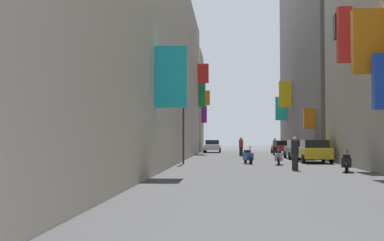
# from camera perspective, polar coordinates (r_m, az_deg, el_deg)

# --- Properties ---
(ground_plane) EXTENTS (140.00, 140.00, 0.00)m
(ground_plane) POSITION_cam_1_polar(r_m,az_deg,el_deg) (33.91, 7.35, -4.79)
(ground_plane) COLOR #424244
(building_left_near) EXTENTS (7.40, 50.41, 13.58)m
(building_left_near) POSITION_cam_1_polar(r_m,az_deg,el_deg) (30.13, -7.71, 7.83)
(building_left_near) COLOR #BCB29E
(building_left_near) RESTS_ON ground
(building_left_mid_c) EXTENTS (6.85, 8.22, 12.08)m
(building_left_mid_c) POSITION_cam_1_polar(r_m,az_deg,el_deg) (60.19, -1.67, 2.14)
(building_left_mid_c) COLOR #9E9384
(building_left_mid_c) RESTS_ON ground
(building_right_mid_c) EXTENTS (7.28, 27.62, 20.81)m
(building_right_mid_c) POSITION_cam_1_polar(r_m,az_deg,el_deg) (51.72, 15.25, 7.77)
(building_right_mid_c) COLOR slate
(building_right_mid_c) RESTS_ON ground
(parked_car_grey) EXTENTS (1.90, 4.49, 1.48)m
(parked_car_grey) POSITION_cam_1_polar(r_m,az_deg,el_deg) (38.47, 12.40, -3.28)
(parked_car_grey) COLOR slate
(parked_car_grey) RESTS_ON ground
(parked_car_yellow) EXTENTS (1.93, 3.99, 1.50)m
(parked_car_yellow) POSITION_cam_1_polar(r_m,az_deg,el_deg) (33.06, 14.11, -3.45)
(parked_car_yellow) COLOR gold
(parked_car_yellow) RESTS_ON ground
(parked_car_white) EXTENTS (1.87, 4.26, 1.40)m
(parked_car_white) POSITION_cam_1_polar(r_m,az_deg,el_deg) (54.95, 2.41, -2.99)
(parked_car_white) COLOR white
(parked_car_white) RESTS_ON ground
(parked_car_red) EXTENTS (1.96, 4.11, 1.37)m
(parked_car_red) POSITION_cam_1_polar(r_m,az_deg,el_deg) (50.99, 10.49, -3.04)
(parked_car_red) COLOR #B21E1E
(parked_car_red) RESTS_ON ground
(scooter_silver) EXTENTS (0.59, 1.99, 1.13)m
(scooter_silver) POSITION_cam_1_polar(r_m,az_deg,el_deg) (30.04, 10.13, -4.25)
(scooter_silver) COLOR #ADADB2
(scooter_silver) RESTS_ON ground
(scooter_black) EXTENTS (0.73, 1.87, 1.13)m
(scooter_black) POSITION_cam_1_polar(r_m,az_deg,el_deg) (24.36, 17.69, -4.69)
(scooter_black) COLOR black
(scooter_black) RESTS_ON ground
(scooter_blue) EXTENTS (0.65, 1.97, 1.13)m
(scooter_blue) POSITION_cam_1_polar(r_m,az_deg,el_deg) (31.03, 6.58, -4.19)
(scooter_blue) COLOR #2D4CAD
(scooter_blue) RESTS_ON ground
(pedestrian_crossing) EXTENTS (0.50, 0.50, 1.68)m
(pedestrian_crossing) POSITION_cam_1_polar(r_m,az_deg,el_deg) (24.98, 11.98, -3.82)
(pedestrian_crossing) COLOR #252525
(pedestrian_crossing) RESTS_ON ground
(pedestrian_near_left) EXTENTS (0.49, 0.49, 1.63)m
(pedestrian_near_left) POSITION_cam_1_polar(r_m,az_deg,el_deg) (45.98, 9.70, -3.05)
(pedestrian_near_left) COLOR black
(pedestrian_near_left) RESTS_ON ground
(pedestrian_near_right) EXTENTS (0.53, 0.53, 1.72)m
(pedestrian_near_right) POSITION_cam_1_polar(r_m,az_deg,el_deg) (44.31, 5.77, -3.05)
(pedestrian_near_right) COLOR black
(pedestrian_near_right) RESTS_ON ground
(traffic_light_near_corner) EXTENTS (0.26, 0.34, 4.65)m
(traffic_light_near_corner) POSITION_cam_1_polar(r_m,az_deg,el_deg) (30.77, -1.02, 0.76)
(traffic_light_near_corner) COLOR #2D2D2D
(traffic_light_near_corner) RESTS_ON ground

